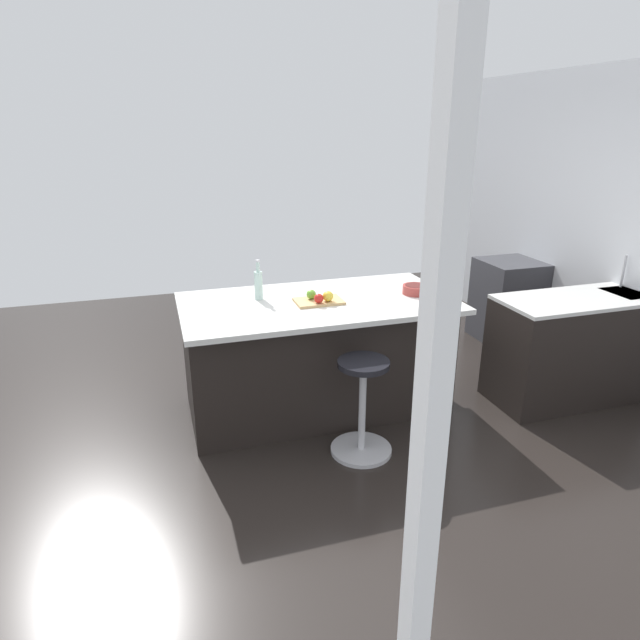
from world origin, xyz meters
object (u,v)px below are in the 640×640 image
fruit_bowl (416,289)px  apple_red (319,298)px  oven_range (508,301)px  cutting_board (319,301)px  stool_by_window (362,410)px  water_bottle (258,284)px  apple_green (311,294)px  kitchen_island (316,354)px  apple_yellow (328,296)px

fruit_bowl → apple_red: bearing=3.9°
oven_range → cutting_board: cutting_board is taller
stool_by_window → cutting_board: cutting_board is taller
water_bottle → fruit_bowl: 1.25m
apple_green → fruit_bowl: bearing=176.4°
water_bottle → cutting_board: bearing=152.8°
cutting_board → fruit_bowl: size_ratio=1.74×
stool_by_window → apple_green: 0.96m
oven_range → kitchen_island: (2.41, 0.86, 0.04)m
apple_yellow → fruit_bowl: size_ratio=0.39×
apple_red → fruit_bowl: bearing=-176.1°
kitchen_island → cutting_board: 0.49m
apple_yellow → apple_red: apple_yellow is taller
stool_by_window → cutting_board: size_ratio=1.98×
apple_yellow → fruit_bowl: (-0.75, -0.04, -0.02)m
kitchen_island → apple_green: bearing=42.8°
stool_by_window → apple_red: (0.14, -0.57, 0.66)m
stool_by_window → water_bottle: size_ratio=2.28×
apple_yellow → apple_green: apple_yellow is taller
stool_by_window → apple_green: (0.17, -0.68, 0.66)m
stool_by_window → apple_red: size_ratio=10.00×
stool_by_window → fruit_bowl: (-0.69, -0.62, 0.65)m
stool_by_window → apple_green: apple_green is taller
water_bottle → fruit_bowl: size_ratio=1.51×
apple_red → fruit_bowl: 0.83m
apple_green → fruit_bowl: 0.86m
cutting_board → apple_yellow: (-0.06, 0.05, 0.05)m
kitchen_island → apple_yellow: apple_yellow is taller
oven_range → water_bottle: water_bottle is taller
apple_green → fruit_bowl: (-0.85, 0.05, -0.02)m
fruit_bowl → cutting_board: bearing=-1.1°
kitchen_island → water_bottle: bearing=-16.2°
apple_yellow → kitchen_island: bearing=-71.8°
oven_range → fruit_bowl: size_ratio=4.19×
stool_by_window → apple_red: apple_red is taller
kitchen_island → fruit_bowl: fruit_bowl is taller
oven_range → fruit_bowl: 1.96m
apple_yellow → apple_green: 0.14m
oven_range → cutting_board: size_ratio=2.41×
cutting_board → stool_by_window: bearing=100.4°
apple_yellow → water_bottle: bearing=-29.6°
oven_range → water_bottle: size_ratio=2.78×
fruit_bowl → kitchen_island: bearing=-7.6°
cutting_board → apple_red: size_ratio=5.04×
water_bottle → kitchen_island: bearing=163.8°
apple_red → water_bottle: (0.40, -0.29, 0.07)m
apple_yellow → apple_red: bearing=12.1°
apple_red → apple_yellow: bearing=-167.9°
kitchen_island → apple_red: apple_red is taller
apple_green → kitchen_island: bearing=-137.2°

